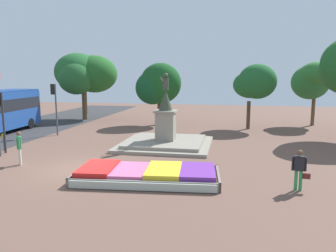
% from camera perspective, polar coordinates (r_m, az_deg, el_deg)
% --- Properties ---
extents(ground_plane, '(74.57, 74.57, 0.00)m').
position_cam_1_polar(ground_plane, '(16.86, -15.49, -7.33)').
color(ground_plane, brown).
extents(flower_planter, '(6.56, 3.44, 0.58)m').
position_cam_1_polar(flower_planter, '(14.63, -3.66, -8.44)').
color(flower_planter, '#38281C').
rests_on(flower_planter, ground_plane).
extents(statue_monument, '(5.86, 5.86, 4.75)m').
position_cam_1_polar(statue_monument, '(21.56, -0.40, -1.77)').
color(statue_monument, gray).
rests_on(statue_monument, ground_plane).
extents(traffic_light_mid_block, '(0.42, 0.31, 3.61)m').
position_cam_1_polar(traffic_light_mid_block, '(21.62, -27.09, 2.26)').
color(traffic_light_mid_block, '#2D2D33').
rests_on(traffic_light_mid_block, ground_plane).
extents(traffic_light_far_corner, '(0.41, 0.30, 3.95)m').
position_cam_1_polar(traffic_light_far_corner, '(26.54, -19.16, 4.35)').
color(traffic_light_far_corner, '#4C5156').
rests_on(traffic_light_far_corner, ground_plane).
extents(pedestrian_with_handbag, '(0.73, 0.25, 1.67)m').
position_cam_1_polar(pedestrian_with_handbag, '(14.17, 21.93, -6.78)').
color(pedestrian_with_handbag, '#338C4C').
rests_on(pedestrian_with_handbag, ground_plane).
extents(pedestrian_near_planter, '(0.39, 0.49, 1.76)m').
position_cam_1_polar(pedestrian_near_planter, '(18.48, -24.48, -3.13)').
color(pedestrian_near_planter, beige).
rests_on(pedestrian_near_planter, ground_plane).
extents(kerb_bollard_north, '(0.14, 0.14, 1.05)m').
position_cam_1_polar(kerb_bollard_north, '(22.50, -26.61, -2.49)').
color(kerb_bollard_north, '#4C5156').
rests_on(kerb_bollard_north, ground_plane).
extents(park_tree_far_left, '(3.61, 3.66, 5.55)m').
position_cam_1_polar(park_tree_far_left, '(29.00, 14.79, 7.25)').
color(park_tree_far_left, '#4C3823').
rests_on(park_tree_far_left, ground_plane).
extents(park_tree_behind_statue, '(3.48, 3.65, 5.80)m').
position_cam_1_polar(park_tree_behind_statue, '(32.73, 23.86, 7.44)').
color(park_tree_behind_statue, brown).
rests_on(park_tree_behind_statue, ground_plane).
extents(park_tree_far_right, '(4.22, 3.35, 5.72)m').
position_cam_1_polar(park_tree_far_right, '(30.32, -1.87, 7.09)').
color(park_tree_far_right, brown).
rests_on(park_tree_far_right, ground_plane).
extents(park_tree_mid_canopy, '(6.38, 5.97, 6.90)m').
position_cam_1_polar(park_tree_mid_canopy, '(35.64, -14.40, 8.74)').
color(park_tree_mid_canopy, brown).
rests_on(park_tree_mid_canopy, ground_plane).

